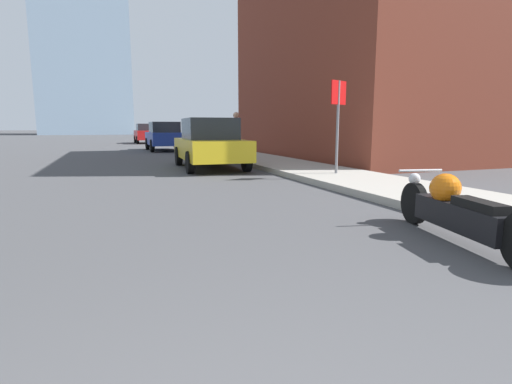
% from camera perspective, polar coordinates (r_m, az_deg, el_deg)
% --- Properties ---
extents(sidewalk, '(2.31, 240.00, 0.15)m').
position_cam_1_polar(sidewalk, '(40.87, -12.28, 7.24)').
color(sidewalk, '#9E998E').
rests_on(sidewalk, ground_plane).
extents(brick_storefront, '(13.27, 12.44, 8.87)m').
position_cam_1_polar(brick_storefront, '(21.05, 21.48, 17.04)').
color(brick_storefront, brown).
rests_on(brick_storefront, ground_plane).
extents(motorcycle, '(0.81, 2.52, 0.79)m').
position_cam_1_polar(motorcycle, '(5.27, 26.67, -2.30)').
color(motorcycle, black).
rests_on(motorcycle, ground_plane).
extents(parked_car_yellow, '(2.07, 4.46, 1.64)m').
position_cam_1_polar(parked_car_yellow, '(13.36, -6.62, 6.91)').
color(parked_car_yellow, gold).
rests_on(parked_car_yellow, ground_plane).
extents(parked_car_blue, '(1.96, 4.38, 1.66)m').
position_cam_1_polar(parked_car_blue, '(24.10, -12.93, 7.80)').
color(parked_car_blue, '#1E3899').
rests_on(parked_car_blue, ground_plane).
extents(parked_car_red, '(2.03, 4.28, 1.65)m').
position_cam_1_polar(parked_car_red, '(35.52, -15.30, 8.08)').
color(parked_car_red, red).
rests_on(parked_car_red, ground_plane).
extents(stop_sign, '(0.57, 0.26, 2.38)m').
position_cam_1_polar(stop_sign, '(10.73, 11.64, 11.28)').
color(stop_sign, slate).
rests_on(stop_sign, sidewalk).
extents(pedestrian, '(0.36, 0.26, 1.84)m').
position_cam_1_polar(pedestrian, '(17.21, -2.83, 8.42)').
color(pedestrian, '#38383D').
rests_on(pedestrian, sidewalk).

